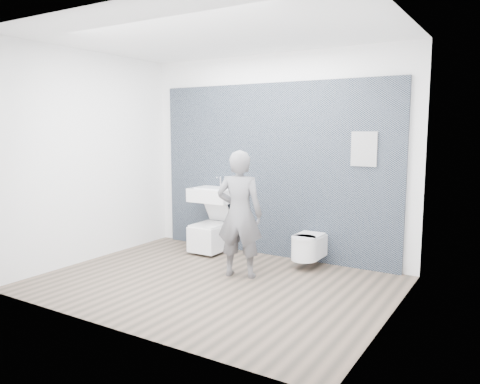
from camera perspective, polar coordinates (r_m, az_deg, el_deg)
The scene contains 8 objects.
ground at distance 5.54m, azimuth -3.31°, elevation -11.03°, with size 4.00×4.00×0.00m, color brown.
room_shell at distance 5.25m, azimuth -3.46°, elevation 7.27°, with size 4.00×4.00×4.00m.
tile_wall at distance 6.74m, azimuth 3.90°, elevation -7.60°, with size 3.60×0.06×2.40m, color black.
washbasin at distance 6.76m, azimuth -3.21°, elevation -0.29°, with size 0.64×0.48×0.48m.
toilet_square at distance 6.82m, azimuth -3.49°, elevation -5.30°, with size 0.43×0.62×0.78m.
toilet_rounded at distance 6.12m, azimuth 8.22°, elevation -6.62°, with size 0.33×0.56×0.31m.
info_placard at distance 6.23m, azimuth 14.40°, elevation -9.11°, with size 0.32×0.03×0.43m, color silver.
visitor at distance 5.60m, azimuth -0.05°, elevation -2.70°, with size 0.56×0.37×1.53m, color #5E5E62.
Camera 1 is at (3.01, -4.30, 1.78)m, focal length 35.00 mm.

